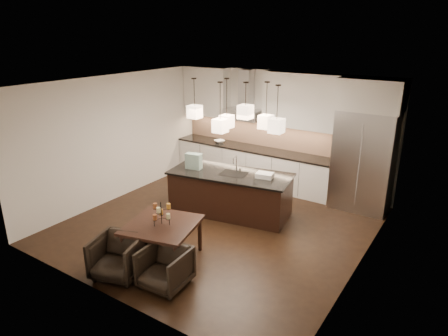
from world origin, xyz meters
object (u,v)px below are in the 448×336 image
Objects in this scene: island_body at (230,194)px; refrigerator at (364,161)px; armchair_left at (118,257)px; dining_table at (163,241)px; armchair_right at (165,268)px.

refrigerator is at bearing 28.57° from island_body.
island_body reaches higher than armchair_left.
island_body is 2.21× the size of dining_table.
dining_table is (0.04, -2.16, -0.10)m from island_body.
refrigerator is 5.33m from armchair_left.
dining_table is at bearing 130.00° from armchair_right.
refrigerator is 1.94× the size of dining_table.
armchair_right is (0.57, -2.72, -0.12)m from island_body.
armchair_right is at bearing -88.18° from island_body.
armchair_left is at bearing -169.88° from armchair_right.
armchair_right is (-1.65, -4.48, -0.76)m from refrigerator.
island_body is 2.92m from armchair_left.
island_body is at bearing 68.47° from armchair_left.
refrigerator is at bearing 45.40° from armchair_left.
island_body reaches higher than dining_table.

